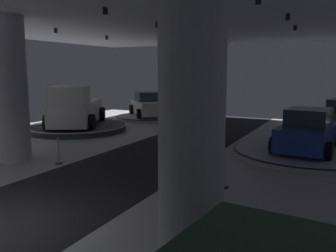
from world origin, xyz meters
TOP-DOWN VIEW (x-y plane):
  - column_right at (4.51, 1.20)m, footprint 1.19×1.19m
  - column_left at (-4.56, 4.93)m, footprint 1.32×1.32m
  - display_platform_far_right at (5.64, 10.83)m, footprint 5.98×5.98m
  - display_car_far_right at (5.64, 10.80)m, footprint 2.57×4.37m
  - display_platform_deep_left at (-5.79, 17.70)m, footprint 4.62×4.62m
  - display_car_deep_left at (-5.81, 17.72)m, footprint 4.17×4.31m
  - display_platform_far_left at (-7.02, 11.49)m, footprint 5.71×5.71m
  - pickup_truck_far_left at (-6.87, 11.21)m, footprint 4.49×5.66m
  - stanchion_b at (3.84, 5.37)m, footprint 0.28×0.28m
  - stanchion_c at (-2.55, 5.25)m, footprint 0.28×0.28m

SIDE VIEW (x-z plane):
  - display_platform_far_right at x=5.64m, z-range 0.02..0.27m
  - display_platform_deep_left at x=-5.79m, z-range 0.02..0.28m
  - display_platform_far_left at x=-7.02m, z-range 0.02..0.37m
  - stanchion_b at x=3.84m, z-range -0.13..0.88m
  - stanchion_c at x=-2.55m, z-range -0.13..0.88m
  - display_car_far_right at x=5.64m, z-range 0.17..1.87m
  - display_car_deep_left at x=-5.81m, z-range 0.17..1.88m
  - pickup_truck_far_left at x=-6.87m, z-range 0.13..2.43m
  - column_right at x=4.51m, z-range 0.00..5.50m
  - column_left at x=-4.56m, z-range 0.00..5.50m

